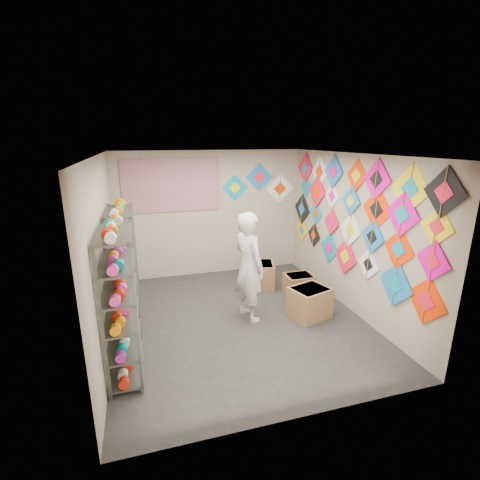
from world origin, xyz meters
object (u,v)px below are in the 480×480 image
object	(u,v)px
shelf_rack_front	(121,304)
carton_c	(261,275)
shelf_rack_back	(124,268)
shopkeeper	(249,267)
carton_a	(309,302)
carton_b	(299,285)

from	to	relation	value
shelf_rack_front	carton_c	world-z (taller)	shelf_rack_front
shelf_rack_back	shopkeeper	distance (m)	2.00
shelf_rack_front	carton_a	world-z (taller)	shelf_rack_front
shelf_rack_front	shopkeeper	bearing A→B (deg)	24.15
shopkeeper	carton_c	distance (m)	1.47
shopkeeper	carton_a	distance (m)	1.23
carton_b	carton_c	world-z (taller)	carton_c
carton_b	shelf_rack_front	bearing A→B (deg)	-154.25
shelf_rack_back	carton_a	bearing A→B (deg)	-13.02
carton_a	carton_c	size ratio (longest dim) A/B	1.07
carton_a	carton_b	size ratio (longest dim) A/B	1.19
shelf_rack_front	carton_b	world-z (taller)	shelf_rack_front
shelf_rack_back	shopkeeper	bearing A→B (deg)	-12.33
carton_b	shopkeeper	bearing A→B (deg)	-154.07
shelf_rack_front	carton_a	distance (m)	3.09
shopkeeper	carton_b	world-z (taller)	shopkeeper
shelf_rack_back	carton_c	xyz separation A→B (m)	(2.57, 0.73, -0.70)
shopkeeper	carton_c	world-z (taller)	shopkeeper
shelf_rack_front	carton_b	bearing A→B (deg)	24.25
shopkeeper	carton_c	xyz separation A→B (m)	(0.63, 1.16, -0.66)
shelf_rack_front	carton_b	xyz separation A→B (m)	(3.14, 1.41, -0.74)
carton_a	carton_c	world-z (taller)	carton_a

